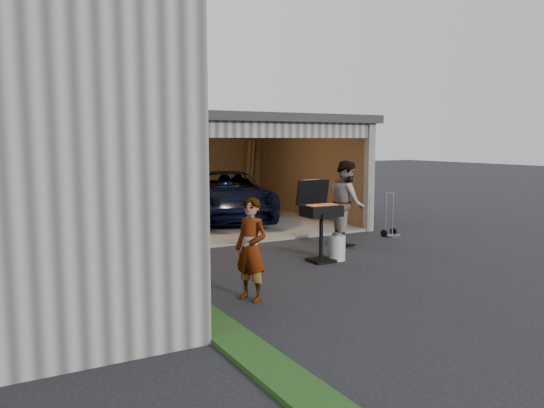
{
  "coord_description": "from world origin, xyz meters",
  "views": [
    {
      "loc": [
        -4.7,
        -6.83,
        2.28
      ],
      "look_at": [
        -0.11,
        1.39,
        1.15
      ],
      "focal_mm": 35.0,
      "sensor_mm": 36.0,
      "label": 1
    }
  ],
  "objects_px": {
    "bbq_grill": "(320,214)",
    "propane_tank": "(337,248)",
    "hand_truck": "(391,228)",
    "man": "(346,203)",
    "minivan": "(227,197)",
    "woman": "(251,249)",
    "plywood_panel": "(153,259)"
  },
  "relations": [
    {
      "from": "woman",
      "to": "man",
      "type": "bearing_deg",
      "value": 103.1
    },
    {
      "from": "plywood_panel",
      "to": "hand_truck",
      "type": "bearing_deg",
      "value": 12.94
    },
    {
      "from": "minivan",
      "to": "woman",
      "type": "relative_size",
      "value": 3.25
    },
    {
      "from": "woman",
      "to": "hand_truck",
      "type": "bearing_deg",
      "value": 96.78
    },
    {
      "from": "woman",
      "to": "propane_tank",
      "type": "bearing_deg",
      "value": 97.12
    },
    {
      "from": "bbq_grill",
      "to": "propane_tank",
      "type": "xyz_separation_m",
      "value": [
        0.34,
        -0.08,
        -0.67
      ]
    },
    {
      "from": "hand_truck",
      "to": "propane_tank",
      "type": "bearing_deg",
      "value": -165.38
    },
    {
      "from": "man",
      "to": "hand_truck",
      "type": "bearing_deg",
      "value": -57.07
    },
    {
      "from": "minivan",
      "to": "woman",
      "type": "height_order",
      "value": "woman"
    },
    {
      "from": "minivan",
      "to": "woman",
      "type": "bearing_deg",
      "value": -96.84
    },
    {
      "from": "minivan",
      "to": "propane_tank",
      "type": "xyz_separation_m",
      "value": [
        -0.27,
        -5.65,
        -0.43
      ]
    },
    {
      "from": "minivan",
      "to": "bbq_grill",
      "type": "xyz_separation_m",
      "value": [
        -0.61,
        -5.57,
        0.24
      ]
    },
    {
      "from": "plywood_panel",
      "to": "hand_truck",
      "type": "distance_m",
      "value": 6.39
    },
    {
      "from": "propane_tank",
      "to": "plywood_panel",
      "type": "height_order",
      "value": "plywood_panel"
    },
    {
      "from": "bbq_grill",
      "to": "propane_tank",
      "type": "bearing_deg",
      "value": -13.58
    },
    {
      "from": "woman",
      "to": "plywood_panel",
      "type": "distance_m",
      "value": 1.82
    },
    {
      "from": "bbq_grill",
      "to": "hand_truck",
      "type": "xyz_separation_m",
      "value": [
        2.98,
        1.37,
        -0.71
      ]
    },
    {
      "from": "man",
      "to": "propane_tank",
      "type": "distance_m",
      "value": 1.73
    },
    {
      "from": "woman",
      "to": "hand_truck",
      "type": "height_order",
      "value": "woman"
    },
    {
      "from": "man",
      "to": "plywood_panel",
      "type": "height_order",
      "value": "man"
    },
    {
      "from": "bbq_grill",
      "to": "hand_truck",
      "type": "height_order",
      "value": "bbq_grill"
    },
    {
      "from": "minivan",
      "to": "plywood_panel",
      "type": "distance_m",
      "value": 6.82
    },
    {
      "from": "woman",
      "to": "minivan",
      "type": "bearing_deg",
      "value": 135.73
    },
    {
      "from": "woman",
      "to": "hand_truck",
      "type": "xyz_separation_m",
      "value": [
        5.23,
        2.93,
        -0.54
      ]
    },
    {
      "from": "propane_tank",
      "to": "bbq_grill",
      "type": "bearing_deg",
      "value": 166.42
    },
    {
      "from": "woman",
      "to": "bbq_grill",
      "type": "distance_m",
      "value": 2.74
    },
    {
      "from": "bbq_grill",
      "to": "propane_tank",
      "type": "distance_m",
      "value": 0.76
    },
    {
      "from": "woman",
      "to": "plywood_panel",
      "type": "xyz_separation_m",
      "value": [
        -0.99,
        1.5,
        -0.32
      ]
    },
    {
      "from": "woman",
      "to": "man",
      "type": "xyz_separation_m",
      "value": [
        3.67,
        2.62,
        0.19
      ]
    },
    {
      "from": "man",
      "to": "hand_truck",
      "type": "distance_m",
      "value": 1.75
    },
    {
      "from": "propane_tank",
      "to": "woman",
      "type": "bearing_deg",
      "value": -150.44
    },
    {
      "from": "woman",
      "to": "plywood_panel",
      "type": "bearing_deg",
      "value": -168.87
    }
  ]
}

